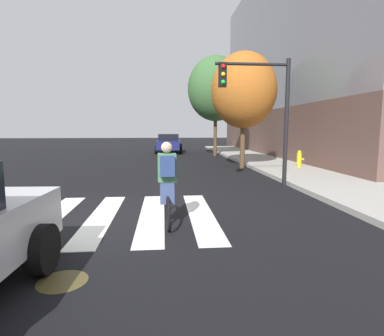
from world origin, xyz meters
The scene contains 10 objects.
ground_plane centered at (0.00, 0.00, 0.00)m, with size 120.00×120.00×0.00m, color black.
crosswalk_stripes centered at (-0.11, 0.00, 0.01)m, with size 4.97×3.99×0.01m.
manhole_cover centered at (-0.04, -2.95, 0.00)m, with size 0.64×0.64×0.01m, color #473D1E.
sedan_mid centered at (1.72, 18.61, 0.78)m, with size 2.30×4.51×1.52m.
cyclist centered at (1.33, -0.67, 0.84)m, with size 0.37×1.71×1.69m.
traffic_light_near centered at (4.50, 3.24, 2.86)m, with size 2.47×0.28×4.20m.
fire_hydrant centered at (7.64, 7.25, 0.53)m, with size 0.33×0.22×0.78m.
street_tree_near centered at (5.12, 8.11, 3.76)m, with size 3.13×3.13×5.57m.
street_tree_mid centered at (4.97, 15.35, 4.73)m, with size 3.93×3.93×7.00m.
corner_building centered at (17.40, 15.44, 6.82)m, with size 17.99×25.11×13.74m.
Camera 1 is at (1.28, -6.86, 1.95)m, focal length 29.17 mm.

